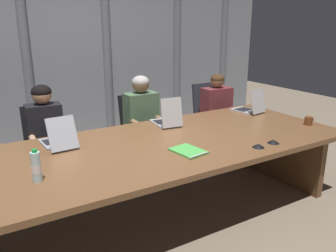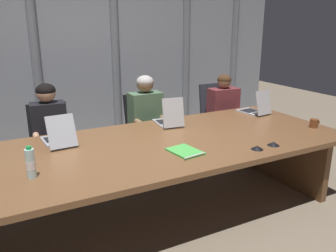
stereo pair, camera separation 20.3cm
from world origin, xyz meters
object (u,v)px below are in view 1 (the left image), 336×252
water_bottle_primary (36,167)px  coffee_mug_far (309,121)px  person_left_mid (47,135)px  spiral_notepad (189,151)px  person_center (144,119)px  conference_mic_left_side (273,141)px  conference_mic_middle (258,146)px  office_chair_left_mid (49,159)px  laptop_right_mid (249,107)px  office_chair_right_mid (212,127)px  person_right_mid (220,110)px  laptop_left_mid (58,140)px  laptop_center (167,119)px  office_chair_center (143,141)px

water_bottle_primary → coffee_mug_far: 2.84m
person_left_mid → spiral_notepad: 1.56m
person_left_mid → person_center: bearing=94.5°
conference_mic_left_side → conference_mic_middle: (-0.20, -0.01, 0.00)m
office_chair_left_mid → laptop_right_mid: bearing=76.8°
laptop_right_mid → person_center: person_center is taller
office_chair_right_mid → person_right_mid: (-0.00, -0.16, 0.28)m
laptop_left_mid → person_right_mid: (2.31, 0.50, -0.13)m
laptop_right_mid → person_right_mid: bearing=-1.6°
conference_mic_middle → person_left_mid: bearing=135.5°
person_center → conference_mic_left_side: person_center is taller
water_bottle_primary → person_center: bearing=39.0°
conference_mic_left_side → conference_mic_middle: same height
office_chair_right_mid → laptop_center: bearing=-60.3°
water_bottle_primary → conference_mic_left_side: (2.05, -0.30, -0.09)m
person_center → water_bottle_primary: person_center is taller
office_chair_right_mid → water_bottle_primary: bearing=-61.8°
laptop_left_mid → person_left_mid: 0.51m
person_left_mid → conference_mic_middle: size_ratio=10.86×
person_left_mid → person_right_mid: 2.31m
laptop_right_mid → conference_mic_left_side: bearing=140.0°
laptop_right_mid → office_chair_center: size_ratio=0.44×
laptop_right_mid → person_center: 1.32m
laptop_left_mid → office_chair_right_mid: laptop_left_mid is taller
spiral_notepad → person_right_mid: bearing=33.7°
person_center → spiral_notepad: bearing=-10.0°
laptop_center → person_left_mid: 1.27m
person_right_mid → conference_mic_middle: person_right_mid is taller
spiral_notepad → conference_mic_middle: bearing=-29.5°
laptop_center → conference_mic_middle: laptop_center is taller
person_right_mid → water_bottle_primary: 2.89m
laptop_left_mid → office_chair_right_mid: size_ratio=0.47×
coffee_mug_far → conference_mic_middle: size_ratio=1.17×
office_chair_left_mid → conference_mic_left_side: (1.70, -1.64, 0.39)m
office_chair_right_mid → person_center: person_center is taller
office_chair_left_mid → coffee_mug_far: (2.49, -1.41, 0.42)m
laptop_left_mid → person_right_mid: size_ratio=0.40×
water_bottle_primary → laptop_left_mid: bearing=64.9°
water_bottle_primary → conference_mic_left_side: water_bottle_primary is taller
laptop_center → conference_mic_middle: 1.09m
office_chair_right_mid → person_center: 1.22m
office_chair_left_mid → water_bottle_primary: size_ratio=3.85×
laptop_right_mid → conference_mic_middle: laptop_right_mid is taller
conference_mic_left_side → laptop_left_mid: bearing=150.5°
laptop_center → person_right_mid: bearing=-61.4°
laptop_center → person_left_mid: person_left_mid is taller
office_chair_left_mid → water_bottle_primary: 1.47m
laptop_left_mid → office_chair_left_mid: 0.79m
office_chair_center → person_center: bearing=-21.8°
person_left_mid → person_center: person_center is taller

